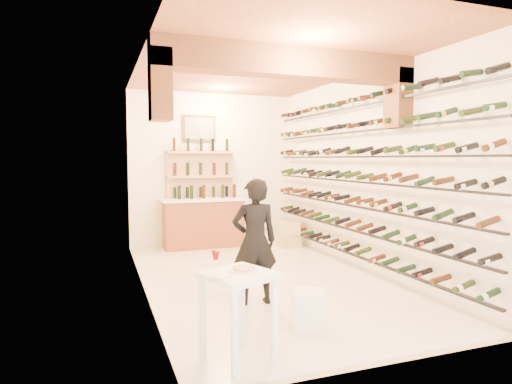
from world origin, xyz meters
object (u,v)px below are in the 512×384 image
Objects in this scene: wine_rack at (351,176)px; white_stool at (308,310)px; crate_lower at (289,241)px; tasting_table at (238,288)px; chrome_barstool at (258,243)px; back_counter at (203,221)px; person at (255,241)px.

white_stool is at bearing -131.38° from wine_rack.
crate_lower is at bearing 68.49° from white_stool.
crate_lower is at bearing 94.57° from wine_rack.
tasting_table is 2.26× the size of crate_lower.
tasting_table is at bearing -112.97° from chrome_barstool.
back_counter is 4.13× the size of white_stool.
crate_lower is (1.87, 3.09, -0.66)m from person.
person is 3.59× the size of crate_lower.
white_stool is at bearing -111.51° from crate_lower.
white_stool reaches higher than crate_lower.
person is (0.68, 1.46, 0.12)m from tasting_table.
back_counter is 1.81m from crate_lower.
wine_rack is 3.35× the size of back_counter.
person is 1.94m from chrome_barstool.
tasting_table reaches higher than white_stool.
white_stool is 1.17m from person.
white_stool is 0.26× the size of person.
wine_rack is 12.97× the size of crate_lower.
person is (-2.03, -1.03, -0.76)m from wine_rack.
back_counter reaches higher than crate_lower.
wine_rack is 2.40m from person.
wine_rack is 3.00m from white_stool.
person is (-0.26, 0.98, 0.58)m from white_stool.
crate_lower is (1.18, 1.33, -0.27)m from chrome_barstool.
wine_rack is 8.28× the size of chrome_barstool.
chrome_barstool is (0.49, -1.91, -0.13)m from back_counter.
tasting_table reaches higher than crate_lower.
tasting_table is (-2.71, -2.49, -0.88)m from wine_rack.
wine_rack is 3.38m from back_counter.
back_counter is (-1.83, 2.65, -1.02)m from wine_rack.
chrome_barstool reaches higher than white_stool.
person is 2.29× the size of chrome_barstool.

